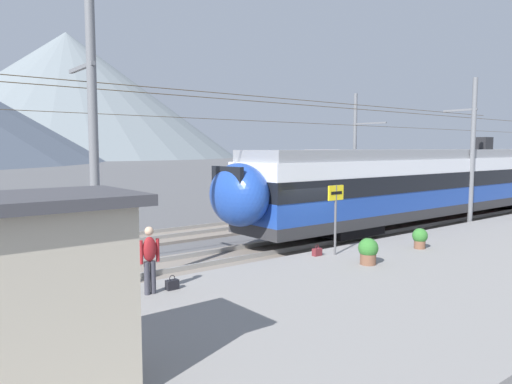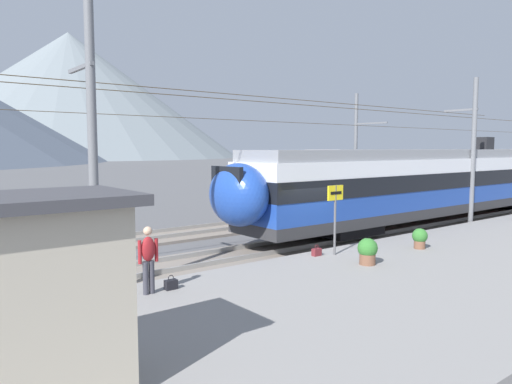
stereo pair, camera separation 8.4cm
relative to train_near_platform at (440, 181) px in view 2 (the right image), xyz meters
name	(u,v)px [view 2 (the right image)]	position (x,y,z in m)	size (l,w,h in m)	color
ground_plane	(296,255)	(-10.92, -0.86, -2.23)	(400.00, 400.00, 0.00)	#565659
platform_slab	(422,282)	(-10.92, -6.08, -2.07)	(120.00, 8.53, 0.32)	gray
track_near	(281,249)	(-10.92, 0.00, -2.16)	(120.00, 3.00, 0.28)	slate
track_far	(208,231)	(-10.92, 5.19, -2.16)	(120.00, 3.00, 0.28)	slate
train_near_platform	(440,181)	(0.00, 0.00, 0.00)	(27.36, 2.91, 4.27)	#2D2D30
train_far_track	(446,172)	(9.39, 5.19, 0.00)	(28.55, 2.92, 4.27)	#2D2D30
catenary_mast_west	(91,139)	(-18.54, -1.37, 1.92)	(45.80, 1.78, 7.96)	slate
catenary_mast_mid	(471,149)	(0.44, -1.36, 1.65)	(45.80, 1.78, 7.38)	slate
catenary_mast_far_side	(358,148)	(2.20, 7.35, 1.71)	(45.80, 2.65, 7.53)	slate
platform_sign	(335,204)	(-10.84, -2.68, -0.18)	(0.70, 0.08, 2.36)	#59595B
passenger_walking	(148,256)	(-17.73, -2.86, -0.97)	(0.53, 0.22, 1.69)	#383842
handbag_beside_passenger	(171,284)	(-17.12, -2.85, -1.78)	(0.32, 0.18, 0.38)	black
handbag_near_sign	(317,252)	(-11.44, -2.42, -1.78)	(0.32, 0.18, 0.38)	maroon
potted_plant_platform_edge	(420,237)	(-7.69, -3.89, -1.49)	(0.54, 0.54, 0.74)	brown
potted_plant_by_shelter	(368,250)	(-11.06, -4.25, -1.46)	(0.62, 0.62, 0.83)	brown
mountain_central_peak	(70,96)	(40.91, 195.25, 23.77)	(140.87, 140.87, 52.00)	slate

